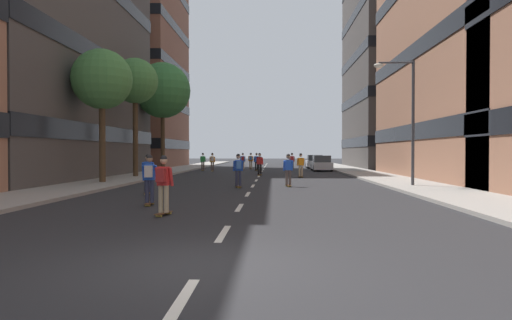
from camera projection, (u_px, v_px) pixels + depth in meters
The scene contains 26 objects.
ground_plane at pixel (260, 174), 38.78m from camera, with size 186.31×186.31×0.00m, color #28282B.
sidewalk_left at pixel (166, 172), 43.00m from camera, with size 3.51×85.39×0.14m, color #9E9991.
sidewalk_right at pixel (358, 172), 42.32m from camera, with size 3.51×85.39×0.14m, color #9E9991.
lane_markings at pixel (261, 173), 40.73m from camera, with size 0.16×72.20×0.01m.
building_left_far at pixel (106, 14), 56.41m from camera, with size 17.33×16.18×36.96m.
building_right_far at pixel (427, 20), 54.96m from camera, with size 17.33×18.13×34.65m.
parked_car_near at pixel (314, 162), 53.81m from camera, with size 1.82×4.40×1.52m.
parked_car_mid at pixel (321, 164), 45.88m from camera, with size 1.82×4.40×1.52m.
street_tree_near at pixel (163, 91), 41.72m from camera, with size 4.94×4.94×9.70m.
street_tree_mid at pixel (135, 82), 33.47m from camera, with size 3.24×3.24×8.45m.
street_tree_far at pixel (102, 80), 27.01m from camera, with size 3.46×3.46×7.67m.
streetlamp_right at pixel (406, 109), 24.43m from camera, with size 2.13×0.30×6.50m.
skater_0 at pixel (149, 176), 16.37m from camera, with size 0.54×0.91×1.78m.
skater_1 at pixel (288, 168), 25.18m from camera, with size 0.56×0.92×1.78m.
skater_2 at pixel (251, 160), 50.35m from camera, with size 0.53×0.90×1.78m.
skater_3 at pixel (148, 172), 20.72m from camera, with size 0.55×0.91×1.78m.
skater_4 at pixel (259, 161), 42.12m from camera, with size 0.56×0.92×1.78m.
skater_5 at pixel (292, 161), 48.09m from camera, with size 0.53×0.90×1.78m.
skater_6 at pixel (238, 168), 24.51m from camera, with size 0.57×0.92×1.78m.
skater_7 at pixel (257, 161), 46.68m from camera, with size 0.55×0.91×1.78m.
skater_8 at pixel (260, 163), 37.02m from camera, with size 0.57×0.92×1.78m.
skater_9 at pixel (203, 161), 46.93m from camera, with size 0.53×0.90×1.78m.
skater_10 at pixel (301, 164), 34.15m from camera, with size 0.56×0.92×1.78m.
skater_11 at pixel (163, 181), 13.73m from camera, with size 0.57×0.92×1.78m.
skater_12 at pixel (212, 161), 45.16m from camera, with size 0.55×0.92×1.78m.
skater_13 at pixel (243, 160), 48.38m from camera, with size 0.54×0.91×1.78m.
Camera 1 is at (1.17, -7.69, 1.88)m, focal length 32.87 mm.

